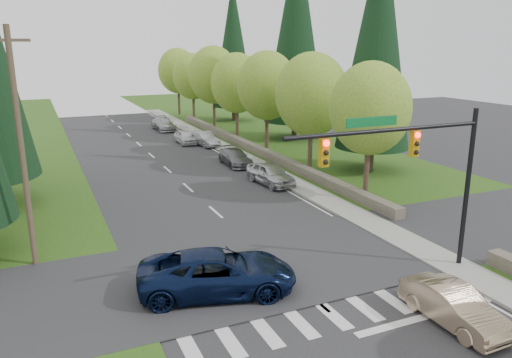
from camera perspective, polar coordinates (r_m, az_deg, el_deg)
grass_east at (r=38.29m, az=11.66°, el=0.88°), size 14.00×110.00×0.06m
cross_street at (r=22.13m, az=1.99°, el=-9.55°), size 120.00×8.00×0.10m
sidewalk_east at (r=36.88m, az=2.11°, el=0.70°), size 1.80×80.00×0.13m
curb_east at (r=36.53m, az=0.91°, el=0.57°), size 0.20×80.00×0.13m
stone_wall_north at (r=44.59m, az=-0.45°, el=3.62°), size 0.70×40.00×0.70m
traffic_signal at (r=20.13m, az=17.88°, el=2.19°), size 8.70×0.37×6.80m
utility_pole at (r=22.43m, az=-25.23°, el=3.15°), size 1.60×0.24×10.00m
decid_tree_0 at (r=30.31m, az=12.92°, el=7.84°), size 4.80×4.80×8.37m
decid_tree_1 at (r=36.14m, az=6.37°, el=9.56°), size 5.20×5.20×8.80m
decid_tree_2 at (r=42.21m, az=1.27°, el=10.61°), size 5.00×5.00×8.82m
decid_tree_3 at (r=48.67m, az=-2.21°, el=10.89°), size 5.00×5.00×8.55m
decid_tree_4 at (r=55.22m, az=-4.89°, el=11.76°), size 5.40×5.40×9.18m
decid_tree_5 at (r=61.84m, az=-7.24°, el=11.56°), size 4.80×4.80×8.30m
decid_tree_6 at (r=68.56m, az=-8.93°, el=12.11°), size 5.20×5.20×8.86m
conifer_e_a at (r=37.77m, az=13.76°, el=15.54°), size 5.44×5.44×17.80m
conifer_e_b at (r=50.13m, az=4.62°, el=16.84°), size 6.12×6.12×19.80m
conifer_e_c at (r=62.40m, az=-2.62°, el=15.14°), size 5.10×5.10×16.80m
sedan_champagne at (r=18.68m, az=21.66°, el=-13.33°), size 1.46×4.07×1.34m
suv_navy at (r=19.38m, az=-4.41°, el=-10.61°), size 6.52×4.25×1.67m
parked_car_a at (r=33.95m, az=1.67°, el=0.62°), size 2.21×4.52×1.48m
parked_car_b at (r=39.47m, az=-2.40°, el=2.50°), size 1.91×4.40×1.26m
parked_car_c at (r=47.32m, az=-5.84°, el=4.57°), size 1.84×4.05×1.29m
parked_car_d at (r=48.64m, az=-8.08°, el=4.78°), size 1.52×3.75×1.28m
parked_car_e at (r=56.82m, az=-10.52°, el=6.21°), size 2.02×4.80×1.38m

